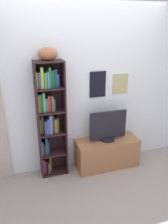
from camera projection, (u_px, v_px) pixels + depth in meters
The scene contains 6 objects.
ground at pixel (113, 209), 2.85m from camera, with size 5.20×5.20×0.04m, color gray.
back_wall at pixel (86, 89), 3.38m from camera, with size 4.80×0.08×2.55m.
bookshelf at pixel (49, 118), 3.22m from camera, with size 0.41×0.25×1.75m.
football at pixel (48, 54), 2.88m from camera, with size 0.26×0.17×0.17m, color #955834.
tv_stand at pixel (107, 153), 3.63m from camera, with size 1.00×0.40×0.47m.
television at pixel (108, 127), 3.46m from camera, with size 0.59×0.22×0.49m.
Camera 1 is at (-1.02, -1.99, 2.17)m, focal length 35.66 mm.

